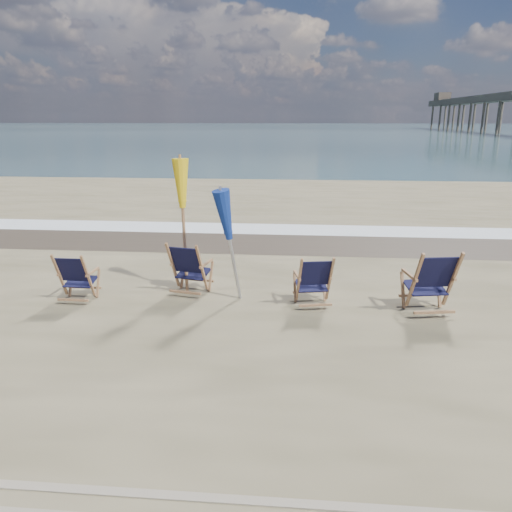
% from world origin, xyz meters
% --- Properties ---
extents(ocean, '(400.00, 400.00, 0.00)m').
position_xyz_m(ocean, '(0.00, 128.00, 0.00)').
color(ocean, '#3D5C65').
rests_on(ocean, ground).
extents(surf_foam, '(200.00, 1.40, 0.01)m').
position_xyz_m(surf_foam, '(0.00, 8.30, 0.00)').
color(surf_foam, silver).
rests_on(surf_foam, ground).
extents(wet_sand_strip, '(200.00, 2.60, 0.00)m').
position_xyz_m(wet_sand_strip, '(0.00, 6.80, 0.00)').
color(wet_sand_strip, '#42362A').
rests_on(wet_sand_strip, ground).
extents(beach_chair_0, '(0.59, 0.66, 0.91)m').
position_xyz_m(beach_chair_0, '(-2.86, 2.13, 0.46)').
color(beach_chair_0, black).
rests_on(beach_chair_0, ground).
extents(beach_chair_1, '(0.78, 0.84, 1.01)m').
position_xyz_m(beach_chair_1, '(-0.99, 2.61, 0.50)').
color(beach_chair_1, black).
rests_on(beach_chair_1, ground).
extents(beach_chair_2, '(0.72, 0.77, 0.93)m').
position_xyz_m(beach_chair_2, '(1.23, 2.30, 0.47)').
color(beach_chair_2, black).
rests_on(beach_chair_2, ground).
extents(beach_chair_3, '(0.84, 0.92, 1.12)m').
position_xyz_m(beach_chair_3, '(3.15, 2.14, 0.56)').
color(beach_chair_3, black).
rests_on(beach_chair_3, ground).
extents(umbrella_yellow, '(0.30, 0.30, 2.39)m').
position_xyz_m(umbrella_yellow, '(-1.35, 2.86, 1.85)').
color(umbrella_yellow, '#996944').
rests_on(umbrella_yellow, ground).
extents(umbrella_blue, '(0.30, 0.30, 1.96)m').
position_xyz_m(umbrella_blue, '(-0.44, 2.49, 1.45)').
color(umbrella_blue, '#A5A5AD').
rests_on(umbrella_blue, ground).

